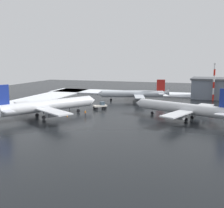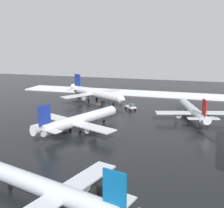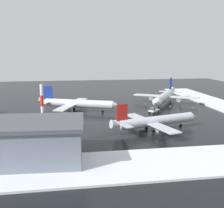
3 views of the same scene
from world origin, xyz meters
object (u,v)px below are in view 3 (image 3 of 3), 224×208
airplane_far_rear (155,121)px  traffic_cone_mid_line (154,105)px  traffic_cone_near_nose (193,107)px  ground_crew_beside_wing (146,105)px  ground_crew_near_tug (170,107)px  cargo_hangar (23,142)px  pushback_tug (154,110)px  antenna_mast (43,117)px  airplane_parked_starboard (165,96)px  airplane_distant_tail (77,103)px

airplane_far_rear → traffic_cone_mid_line: (11.53, 36.91, -2.61)m
traffic_cone_near_nose → airplane_far_rear: bearing=-131.0°
ground_crew_beside_wing → ground_crew_near_tug: size_ratio=1.00×
ground_crew_beside_wing → cargo_hangar: size_ratio=0.07×
cargo_hangar → traffic_cone_near_nose: (59.87, 47.76, -4.17)m
pushback_tug → airplane_far_rear: bearing=29.5°
ground_crew_near_tug → cargo_hangar: 67.83m
airplane_far_rear → ground_crew_beside_wing: size_ratio=16.89×
antenna_mast → traffic_cone_mid_line: size_ratio=27.98×
airplane_far_rear → antenna_mast: size_ratio=1.88×
airplane_parked_starboard → pushback_tug: airplane_parked_starboard is taller
airplane_parked_starboard → antenna_mast: 69.11m
cargo_hangar → airplane_far_rear: bearing=31.7°
pushback_tug → antenna_mast: (-37.27, -32.34, 6.41)m
cargo_hangar → traffic_cone_mid_line: bearing=53.9°
ground_crew_beside_wing → traffic_cone_mid_line: ground_crew_beside_wing is taller
airplane_distant_tail → antenna_mast: bearing=-80.6°
airplane_parked_starboard → ground_crew_near_tug: airplane_parked_starboard is taller
cargo_hangar → traffic_cone_near_nose: cargo_hangar is taller
cargo_hangar → ground_crew_near_tug: bearing=46.7°
airplane_distant_tail → ground_crew_beside_wing: size_ratio=17.89×
pushback_tug → traffic_cone_near_nose: 20.55m
ground_crew_beside_wing → traffic_cone_near_nose: 19.28m
airplane_distant_tail → ground_crew_beside_wing: airplane_distant_tail is taller
airplane_parked_starboard → airplane_far_rear: (-16.92, -39.37, -0.53)m
airplane_far_rear → ground_crew_beside_wing: bearing=62.4°
airplane_parked_starboard → airplane_distant_tail: (-38.41, -9.36, -0.27)m
ground_crew_beside_wing → ground_crew_near_tug: bearing=-78.3°
traffic_cone_near_nose → cargo_hangar: bearing=-141.4°
ground_crew_beside_wing → traffic_cone_near_nose: bearing=-55.6°
ground_crew_near_tug → pushback_tug: bearing=-0.7°
traffic_cone_mid_line → airplane_distant_tail: bearing=-168.2°
ground_crew_near_tug → traffic_cone_mid_line: 9.72m
antenna_mast → cargo_hangar: size_ratio=0.59×
airplane_parked_starboard → pushback_tug: bearing=0.7°
pushback_tug → ground_crew_near_tug: bearing=170.9°
traffic_cone_mid_line → ground_crew_near_tug: bearing=-67.9°
airplane_far_rear → airplane_distant_tail: airplane_distant_tail is taller
ground_crew_beside_wing → traffic_cone_near_nose: (18.68, -4.72, -0.70)m
ground_crew_beside_wing → traffic_cone_near_nose: size_ratio=3.11×
airplane_parked_starboard → ground_crew_beside_wing: airplane_parked_starboard is taller
traffic_cone_near_nose → airplane_distant_tail: bearing=179.3°
ground_crew_beside_wing → airplane_parked_starboard: bearing=-13.9°
ground_crew_beside_wing → pushback_tug: bearing=-133.3°
airplane_parked_starboard → airplane_far_rear: size_ratio=1.08×
cargo_hangar → traffic_cone_near_nose: bearing=42.2°
airplane_distant_tail → traffic_cone_near_nose: bearing=21.6°
airplane_parked_starboard → antenna_mast: size_ratio=2.02×
airplane_far_rear → airplane_distant_tail: 36.90m
antenna_mast → ground_crew_near_tug: bearing=39.9°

